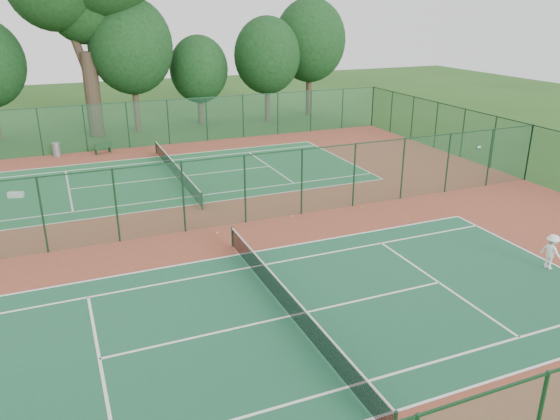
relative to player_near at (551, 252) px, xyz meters
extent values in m
plane|color=#244D18|center=(-11.38, 9.72, -0.77)|extent=(120.00, 120.00, 0.00)
cube|color=brown|center=(-11.38, 9.72, -0.76)|extent=(40.00, 36.00, 0.01)
cube|color=#1B5738|center=(-11.38, 0.72, -0.75)|extent=(23.77, 10.97, 0.01)
cube|color=#1E6135|center=(-11.38, 18.72, -0.75)|extent=(23.77, 10.97, 0.01)
cube|color=#1B5236|center=(-11.38, 27.72, 0.98)|extent=(40.00, 0.02, 3.50)
cube|color=#143923|center=(-11.38, 27.72, 2.69)|extent=(40.00, 0.05, 0.05)
cube|color=#14371D|center=(-11.38, -8.28, 2.69)|extent=(40.00, 0.05, 0.05)
cube|color=#194C31|center=(8.62, 9.72, 0.98)|extent=(0.02, 36.00, 3.50)
cube|color=black|center=(8.62, 9.72, 2.69)|extent=(0.05, 36.00, 0.05)
cube|color=#164329|center=(-11.38, 9.72, 0.98)|extent=(40.00, 0.02, 3.50)
cube|color=#13341C|center=(-11.38, 9.72, 2.69)|extent=(40.00, 0.05, 0.05)
cylinder|color=#153B21|center=(-11.38, 7.12, -0.28)|extent=(0.10, 0.10, 0.97)
cube|color=black|center=(-11.38, 0.72, -0.28)|extent=(0.02, 12.80, 0.85)
cube|color=white|center=(-11.38, 0.72, 0.15)|extent=(0.04, 12.80, 0.06)
cylinder|color=#13361A|center=(-11.38, 12.32, -0.28)|extent=(0.10, 0.10, 0.97)
cylinder|color=#13361A|center=(-11.38, 25.12, -0.28)|extent=(0.10, 0.10, 0.97)
cube|color=black|center=(-11.38, 18.72, -0.28)|extent=(0.02, 12.80, 0.85)
cube|color=white|center=(-11.38, 18.72, 0.15)|extent=(0.04, 12.80, 0.06)
imported|color=white|center=(0.00, 0.00, 0.00)|extent=(0.67, 1.03, 1.49)
cylinder|color=gray|center=(-18.15, 27.15, -0.26)|extent=(0.65, 0.65, 0.99)
cube|color=#13361A|center=(-15.49, 26.52, -0.56)|extent=(0.20, 0.36, 0.40)
cube|color=#13361A|center=(-14.50, 26.90, -0.56)|extent=(0.20, 0.36, 0.40)
cube|color=#13361A|center=(-14.99, 26.71, -0.34)|extent=(1.38, 0.83, 0.04)
cube|color=#13361A|center=(-14.93, 26.54, -0.13)|extent=(1.26, 0.53, 0.40)
cube|color=silver|center=(-20.62, 18.35, -0.60)|extent=(0.89, 0.56, 0.31)
sphere|color=#CDDE33|center=(-7.38, 9.50, -0.72)|extent=(0.07, 0.07, 0.07)
sphere|color=#D2EA36|center=(-3.40, 9.26, -0.72)|extent=(0.07, 0.07, 0.07)
sphere|color=yellow|center=(-11.59, 8.87, -0.72)|extent=(0.07, 0.07, 0.07)
cylinder|color=#35281D|center=(-14.81, 33.03, 2.64)|extent=(1.25, 1.25, 6.81)
cylinder|color=#35281D|center=(-15.83, 33.37, 7.75)|extent=(2.31, 0.68, 6.77)
cylinder|color=#35281D|center=(-13.79, 32.80, 8.09)|extent=(2.16, 0.64, 7.35)
sphere|color=black|center=(-14.59, 33.93, 9.45)|extent=(5.90, 5.90, 5.90)
camera|label=1|loc=(-18.11, -14.42, 9.41)|focal=35.00mm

